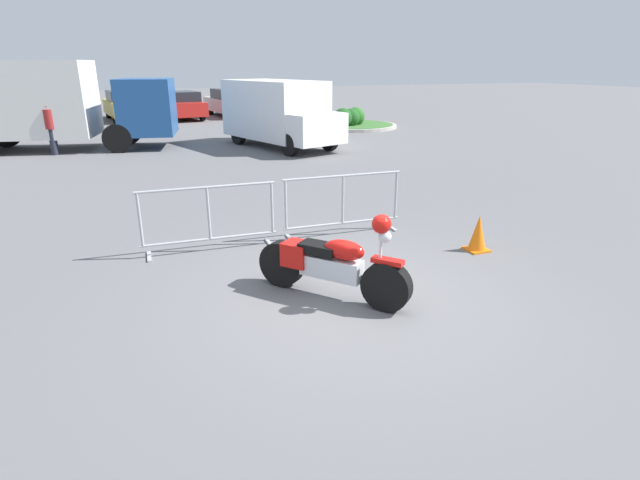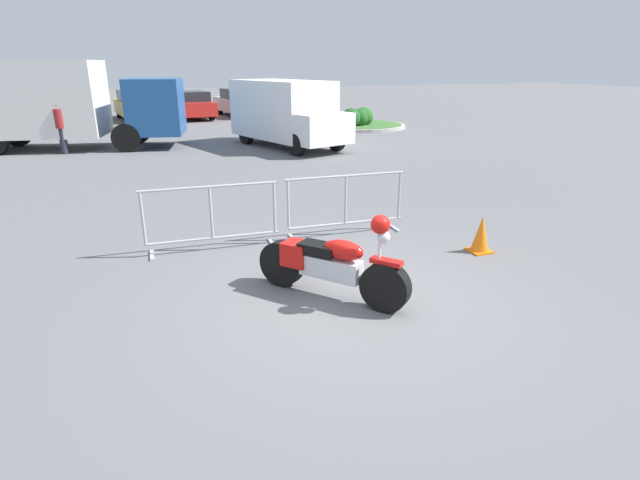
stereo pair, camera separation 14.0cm
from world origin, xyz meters
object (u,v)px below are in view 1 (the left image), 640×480
Objects in this scene: parked_car_green at (5,110)px; parked_car_red at (181,105)px; crowd_barrier_far at (343,204)px; parked_car_silver at (230,102)px; parked_car_black at (68,108)px; crowd_barrier_near at (209,218)px; delivery_van at (278,112)px; parked_car_yellow at (126,105)px; traffic_cone at (478,234)px; motorcycle at (331,264)px; box_truck at (42,102)px; pedestrian at (51,127)px.

parked_car_red reaches higher than parked_car_green.
parked_car_silver reaches higher than crowd_barrier_far.
parked_car_black is 0.92× the size of parked_car_silver.
crowd_barrier_near is 0.40× the size of delivery_van.
parked_car_black is 0.91× the size of parked_car_yellow.
parked_car_red is at bearing -99.12° from parked_car_green.
parked_car_yellow is 5.62m from parked_car_silver.
parked_car_yellow is (-4.93, 11.78, -0.47)m from delivery_van.
crowd_barrier_near is 3.67× the size of traffic_cone.
parked_car_yellow is (-3.09, 21.72, 0.22)m from crowd_barrier_far.
parked_car_red is (-0.27, 21.15, 0.19)m from crowd_barrier_far.
crowd_barrier_far is 23.11m from parked_car_green.
motorcycle is at bearing 163.91° from parked_car_silver.
box_truck is 8.01m from delivery_van.
parked_car_red is at bearing -21.63° from pedestrian.
parked_car_silver is 2.76× the size of pedestrian.
parked_car_yellow reaches higher than motorcycle.
crowd_barrier_far reaches higher than traffic_cone.
parked_car_black is at bearing 85.47° from parked_car_yellow.
pedestrian reaches higher than crowd_barrier_near.
traffic_cone is at bearing -169.18° from parked_car_black.
pedestrian is at bearing 135.55° from parked_car_silver.
pedestrian is at bearing -66.10° from box_truck.
parked_car_green is at bearing -155.18° from delivery_van.
delivery_van is at bearing -144.71° from parked_car_green.
parked_car_green is (-2.85, 9.31, -0.94)m from box_truck.
traffic_cone is (7.30, -12.55, -0.63)m from pedestrian.
motorcycle is at bearing -169.67° from parked_car_green.
parked_car_red is 11.48m from pedestrian.
parked_car_yellow is 11.03m from pedestrian.
parked_car_yellow is at bearing 101.60° from traffic_cone.
parked_car_red is at bearing -108.80° from parked_car_yellow.
parked_car_black is at bearing 101.71° from box_truck.
traffic_cone is (4.02, -1.56, -0.26)m from crowd_barrier_near.
parked_car_yellow is at bearing -94.21° from parked_car_green.
crowd_barrier_far is 1.28× the size of pedestrian.
parked_car_green reaches higher than crowd_barrier_far.
parked_car_silver is at bearing 131.39° from motorcycle.
traffic_cone is (7.55, -13.67, -1.35)m from box_truck.
parked_car_green is 0.90× the size of parked_car_yellow.
delivery_van is (3.01, 12.22, 0.78)m from motorcycle.
box_truck reaches higher than parked_car_green.
parked_car_black is 8.43m from parked_car_silver.
pedestrian is (0.25, -1.12, -0.72)m from box_truck.
delivery_van reaches higher than motorcycle.
box_truck is 13.55× the size of traffic_cone.
delivery_van is 11.55m from traffic_cone.
box_truck is at bearing -123.49° from delivery_van.
pedestrian is at bearing -115.78° from delivery_van.
crowd_barrier_far is 0.46× the size of parked_car_yellow.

